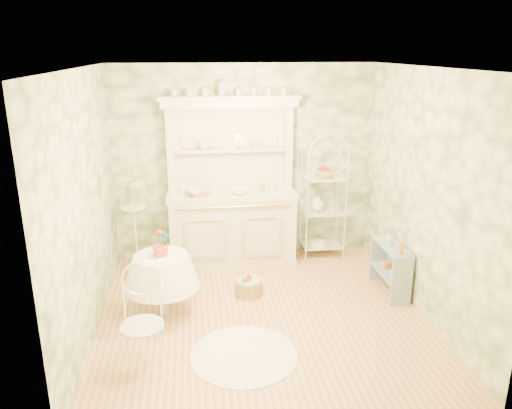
{
  "coord_description": "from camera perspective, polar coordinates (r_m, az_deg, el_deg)",
  "views": [
    {
      "loc": [
        -0.71,
        -4.97,
        2.89
      ],
      "look_at": [
        0.0,
        0.5,
        1.15
      ],
      "focal_mm": 35.0,
      "sensor_mm": 36.0,
      "label": 1
    }
  ],
  "objects": [
    {
      "name": "bowl_white",
      "position": [
        6.71,
        -1.86,
        1.28
      ],
      "size": [
        0.27,
        0.27,
        0.08
      ],
      "primitive_type": "imported",
      "rotation": [
        0.0,
        0.0,
        -0.16
      ],
      "color": "white",
      "rests_on": "kitchen_dresser"
    },
    {
      "name": "lace_rug",
      "position": [
        5.12,
        -1.38,
        -16.8
      ],
      "size": [
        1.3,
        1.3,
        0.01
      ],
      "primitive_type": "cylinder",
      "rotation": [
        0.0,
        0.0,
        -0.25
      ],
      "color": "white",
      "rests_on": "floor"
    },
    {
      "name": "ceiling",
      "position": [
        5.02,
        0.76,
        15.35
      ],
      "size": [
        3.6,
        3.6,
        0.0
      ],
      "primitive_type": "plane",
      "color": "white",
      "rests_on": "floor"
    },
    {
      "name": "kitchen_dresser",
      "position": [
        6.74,
        -2.8,
        2.48
      ],
      "size": [
        1.87,
        0.61,
        2.29
      ],
      "primitive_type": "cube",
      "color": "white",
      "rests_on": "floor"
    },
    {
      "name": "birdcage_stand",
      "position": [
        6.7,
        -13.73,
        -1.48
      ],
      "size": [
        0.4,
        0.4,
        1.53
      ],
      "primitive_type": "cube",
      "rotation": [
        0.0,
        0.0,
        -0.1
      ],
      "color": "white",
      "rests_on": "floor"
    },
    {
      "name": "bottle_amber",
      "position": [
        5.98,
        16.18,
        -4.88
      ],
      "size": [
        0.07,
        0.07,
        0.17
      ],
      "primitive_type": "imported",
      "rotation": [
        0.0,
        0.0,
        0.03
      ],
      "color": "#BD6F3B",
      "rests_on": "side_shelf"
    },
    {
      "name": "wall_right",
      "position": [
        5.77,
        18.68,
        1.1
      ],
      "size": [
        3.6,
        3.6,
        0.0
      ],
      "primitive_type": "plane",
      "color": "#F0ECCC",
      "rests_on": "floor"
    },
    {
      "name": "cup_left",
      "position": [
        6.77,
        -6.0,
        6.52
      ],
      "size": [
        0.17,
        0.17,
        0.11
      ],
      "primitive_type": "imported",
      "rotation": [
        0.0,
        0.0,
        0.27
      ],
      "color": "white",
      "rests_on": "kitchen_dresser"
    },
    {
      "name": "cup_right",
      "position": [
        6.82,
        -0.12,
        6.7
      ],
      "size": [
        0.12,
        0.12,
        0.1
      ],
      "primitive_type": "imported",
      "rotation": [
        0.0,
        0.0,
        -0.12
      ],
      "color": "white",
      "rests_on": "kitchen_dresser"
    },
    {
      "name": "side_shelf",
      "position": [
        6.36,
        15.07,
        -7.13
      ],
      "size": [
        0.28,
        0.71,
        0.61
      ],
      "primitive_type": "cube",
      "rotation": [
        0.0,
        0.0,
        0.02
      ],
      "color": "#829EB2",
      "rests_on": "floor"
    },
    {
      "name": "potted_geranium",
      "position": [
        5.54,
        -10.5,
        -4.39
      ],
      "size": [
        0.16,
        0.13,
        0.27
      ],
      "primitive_type": "imported",
      "rotation": [
        0.0,
        0.0,
        -0.24
      ],
      "color": "#3F7238",
      "rests_on": "round_table"
    },
    {
      "name": "bowl_floral",
      "position": [
        6.7,
        -6.49,
        1.15
      ],
      "size": [
        0.41,
        0.41,
        0.08
      ],
      "primitive_type": "imported",
      "rotation": [
        0.0,
        0.0,
        0.27
      ],
      "color": "white",
      "rests_on": "kitchen_dresser"
    },
    {
      "name": "floor_basket",
      "position": [
        6.16,
        -0.82,
        -9.32
      ],
      "size": [
        0.44,
        0.44,
        0.22
      ],
      "primitive_type": "cylinder",
      "rotation": [
        0.0,
        0.0,
        0.35
      ],
      "color": "#A98950",
      "rests_on": "floor"
    },
    {
      "name": "bottle_blue",
      "position": [
        6.18,
        15.17,
        -4.33
      ],
      "size": [
        0.06,
        0.06,
        0.1
      ],
      "primitive_type": "imported",
      "rotation": [
        0.0,
        0.0,
        0.27
      ],
      "color": "#91A1C8",
      "rests_on": "side_shelf"
    },
    {
      "name": "round_table",
      "position": [
        5.74,
        -10.6,
        -9.31
      ],
      "size": [
        0.62,
        0.62,
        0.65
      ],
      "primitive_type": "cylinder",
      "rotation": [
        0.0,
        0.0,
        0.03
      ],
      "color": "white",
      "rests_on": "floor"
    },
    {
      "name": "wall_back",
      "position": [
        6.98,
        -1.37,
        4.75
      ],
      "size": [
        3.6,
        3.6,
        0.0
      ],
      "primitive_type": "plane",
      "color": "#F0ECCC",
      "rests_on": "floor"
    },
    {
      "name": "wall_front",
      "position": [
        3.59,
        4.76,
        -7.91
      ],
      "size": [
        3.6,
        3.6,
        0.0
      ],
      "primitive_type": "plane",
      "color": "#F0ECCC",
      "rests_on": "floor"
    },
    {
      "name": "bottle_glass",
      "position": [
        6.38,
        14.94,
        -3.68
      ],
      "size": [
        0.08,
        0.08,
        0.09
      ],
      "primitive_type": "imported",
      "rotation": [
        0.0,
        0.0,
        0.18
      ],
      "color": "silver",
      "rests_on": "side_shelf"
    },
    {
      "name": "floor",
      "position": [
        5.79,
        0.65,
        -12.42
      ],
      "size": [
        3.6,
        3.6,
        0.0
      ],
      "primitive_type": "plane",
      "color": "tan",
      "rests_on": "ground"
    },
    {
      "name": "bakers_rack",
      "position": [
        7.1,
        7.7,
        1.28
      ],
      "size": [
        0.59,
        0.43,
        1.85
      ],
      "primitive_type": "cube",
      "rotation": [
        0.0,
        0.0,
        -0.03
      ],
      "color": "white",
      "rests_on": "floor"
    },
    {
      "name": "cafe_chair",
      "position": [
        4.85,
        -12.87,
        -13.76
      ],
      "size": [
        0.43,
        0.43,
        0.82
      ],
      "primitive_type": "cube",
      "rotation": [
        0.0,
        0.0,
        0.18
      ],
      "color": "white",
      "rests_on": "floor"
    },
    {
      "name": "wall_left",
      "position": [
        5.31,
        -18.89,
        -0.3
      ],
      "size": [
        3.6,
        3.6,
        0.0
      ],
      "primitive_type": "plane",
      "color": "#F0ECCC",
      "rests_on": "floor"
    }
  ]
}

